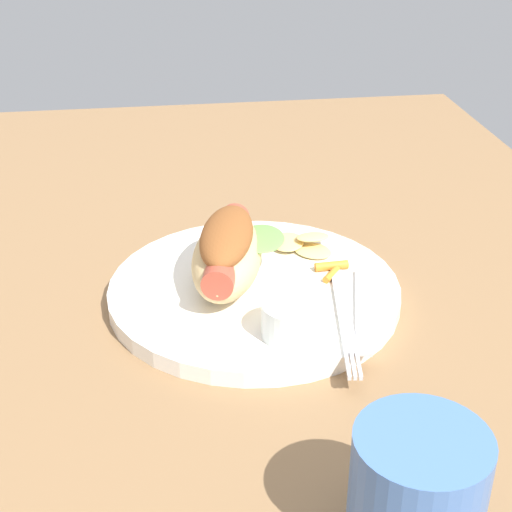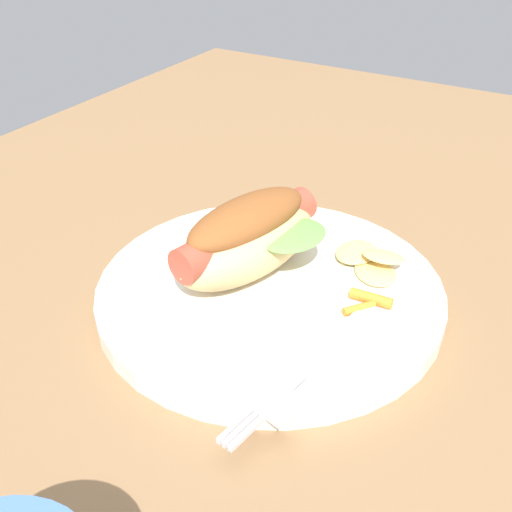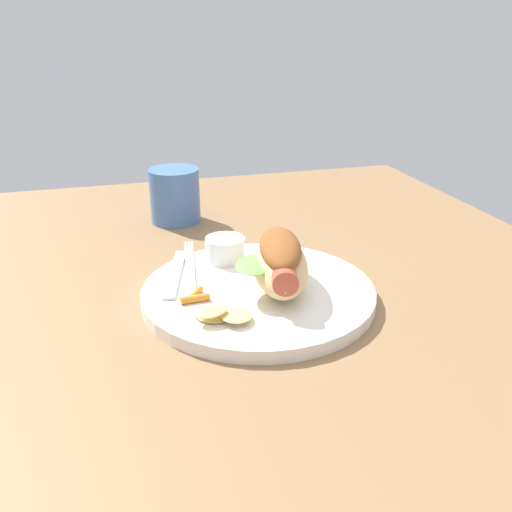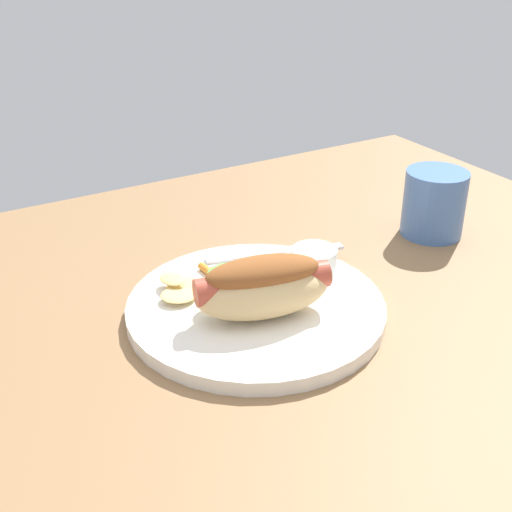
{
  "view_description": "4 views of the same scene",
  "coord_description": "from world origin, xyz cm",
  "px_view_note": "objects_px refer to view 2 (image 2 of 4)",
  "views": [
    {
      "loc": [
        -66.29,
        6.12,
        38.95
      ],
      "look_at": [
        -3.88,
        -2.62,
        4.86
      ],
      "focal_mm": 53.67,
      "sensor_mm": 36.0,
      "label": 1
    },
    {
      "loc": [
        -40.16,
        -22.73,
        31.18
      ],
      "look_at": [
        -4.25,
        -1.6,
        4.39
      ],
      "focal_mm": 44.36,
      "sensor_mm": 36.0,
      "label": 2
    },
    {
      "loc": [
        52.96,
        -18.67,
        31.03
      ],
      "look_at": [
        -2.09,
        -3.18,
        6.35
      ],
      "focal_mm": 38.27,
      "sensor_mm": 36.0,
      "label": 3
    },
    {
      "loc": [
        27.48,
        50.5,
        39.27
      ],
      "look_at": [
        -4.69,
        -4.42,
        6.01
      ],
      "focal_mm": 46.65,
      "sensor_mm": 36.0,
      "label": 4
    }
  ],
  "objects_px": {
    "hot_dog": "(246,235)",
    "sauce_ramekin": "(231,339)",
    "fork": "(310,365)",
    "carrot_garnish": "(367,301)",
    "plate": "(270,292)",
    "chips_pile": "(370,261)",
    "knife": "(343,366)"
  },
  "relations": [
    {
      "from": "hot_dog",
      "to": "sauce_ramekin",
      "type": "relative_size",
      "value": 2.91
    },
    {
      "from": "fork",
      "to": "carrot_garnish",
      "type": "bearing_deg",
      "value": -176.7
    },
    {
      "from": "plate",
      "to": "sauce_ramekin",
      "type": "bearing_deg",
      "value": -167.34
    },
    {
      "from": "sauce_ramekin",
      "to": "fork",
      "type": "relative_size",
      "value": 0.31
    },
    {
      "from": "hot_dog",
      "to": "sauce_ramekin",
      "type": "height_order",
      "value": "hot_dog"
    },
    {
      "from": "plate",
      "to": "sauce_ramekin",
      "type": "distance_m",
      "value": 0.1
    },
    {
      "from": "fork",
      "to": "hot_dog",
      "type": "bearing_deg",
      "value": -120.33
    },
    {
      "from": "hot_dog",
      "to": "chips_pile",
      "type": "height_order",
      "value": "hot_dog"
    },
    {
      "from": "sauce_ramekin",
      "to": "fork",
      "type": "bearing_deg",
      "value": -70.01
    },
    {
      "from": "carrot_garnish",
      "to": "fork",
      "type": "bearing_deg",
      "value": 175.03
    },
    {
      "from": "plate",
      "to": "knife",
      "type": "xyz_separation_m",
      "value": [
        -0.06,
        -0.09,
        0.01
      ]
    },
    {
      "from": "plate",
      "to": "knife",
      "type": "bearing_deg",
      "value": -124.04
    },
    {
      "from": "knife",
      "to": "carrot_garnish",
      "type": "relative_size",
      "value": 4.13
    },
    {
      "from": "sauce_ramekin",
      "to": "carrot_garnish",
      "type": "distance_m",
      "value": 0.12
    },
    {
      "from": "hot_dog",
      "to": "knife",
      "type": "bearing_deg",
      "value": 72.97
    },
    {
      "from": "knife",
      "to": "carrot_garnish",
      "type": "distance_m",
      "value": 0.08
    },
    {
      "from": "knife",
      "to": "carrot_garnish",
      "type": "height_order",
      "value": "carrot_garnish"
    },
    {
      "from": "fork",
      "to": "knife",
      "type": "bearing_deg",
      "value": 124.97
    },
    {
      "from": "hot_dog",
      "to": "knife",
      "type": "xyz_separation_m",
      "value": [
        -0.07,
        -0.12,
        -0.03
      ]
    },
    {
      "from": "sauce_ramekin",
      "to": "hot_dog",
      "type": "bearing_deg",
      "value": 25.64
    },
    {
      "from": "hot_dog",
      "to": "chips_pile",
      "type": "bearing_deg",
      "value": 136.58
    },
    {
      "from": "hot_dog",
      "to": "sauce_ramekin",
      "type": "distance_m",
      "value": 0.11
    },
    {
      "from": "carrot_garnish",
      "to": "plate",
      "type": "bearing_deg",
      "value": 98.99
    },
    {
      "from": "knife",
      "to": "chips_pile",
      "type": "height_order",
      "value": "chips_pile"
    },
    {
      "from": "sauce_ramekin",
      "to": "chips_pile",
      "type": "xyz_separation_m",
      "value": [
        0.15,
        -0.04,
        -0.01
      ]
    },
    {
      "from": "fork",
      "to": "chips_pile",
      "type": "relative_size",
      "value": 2.47
    },
    {
      "from": "sauce_ramekin",
      "to": "carrot_garnish",
      "type": "relative_size",
      "value": 1.55
    },
    {
      "from": "plate",
      "to": "hot_dog",
      "type": "distance_m",
      "value": 0.05
    },
    {
      "from": "sauce_ramekin",
      "to": "chips_pile",
      "type": "relative_size",
      "value": 0.76
    },
    {
      "from": "plate",
      "to": "sauce_ramekin",
      "type": "relative_size",
      "value": 5.33
    },
    {
      "from": "plate",
      "to": "carrot_garnish",
      "type": "xyz_separation_m",
      "value": [
        0.01,
        -0.08,
        0.01
      ]
    },
    {
      "from": "hot_dog",
      "to": "sauce_ramekin",
      "type": "bearing_deg",
      "value": 38.74
    }
  ]
}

